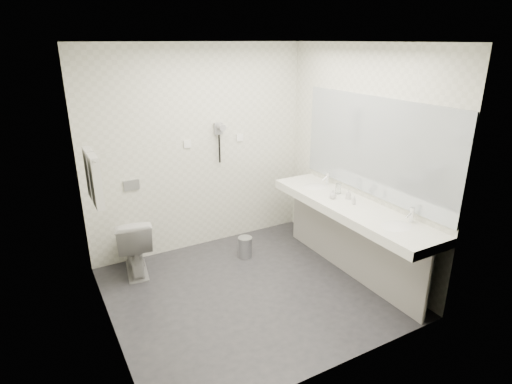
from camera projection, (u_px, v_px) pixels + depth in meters
floor at (251, 291)px, 4.47m from camera, size 2.80×2.80×0.00m
ceiling at (249, 42)px, 3.62m from camera, size 2.80×2.80×0.00m
wall_back at (199, 150)px, 5.11m from camera, size 2.80×0.00×2.80m
wall_front at (337, 230)px, 2.98m from camera, size 2.80×0.00×2.80m
wall_left at (98, 206)px, 3.40m from camera, size 0.00×2.60×2.60m
wall_right at (360, 161)px, 4.69m from camera, size 0.00×2.60×2.60m
vanity_counter at (350, 208)px, 4.55m from camera, size 0.55×2.20×0.10m
vanity_panel at (349, 243)px, 4.71m from camera, size 0.03×2.15×0.75m
vanity_post_near at (427, 287)px, 3.87m from camera, size 0.06×0.06×0.75m
vanity_post_far at (298, 211)px, 5.57m from camera, size 0.06×0.06×0.75m
mirror at (374, 147)px, 4.45m from camera, size 0.02×2.20×1.05m
basin_near at (396, 227)px, 4.01m from camera, size 0.40×0.31×0.05m
basin_far at (314, 188)px, 5.07m from camera, size 0.40×0.31×0.05m
faucet_near at (412, 215)px, 4.06m from camera, size 0.04×0.04×0.15m
faucet_far at (328, 178)px, 5.13m from camera, size 0.04×0.04×0.15m
soap_bottle_a at (348, 194)px, 4.66m from camera, size 0.07×0.07×0.11m
soap_bottle_b at (333, 194)px, 4.67m from camera, size 0.10×0.10×0.10m
soap_bottle_c at (354, 200)px, 4.50m from camera, size 0.04×0.04×0.10m
glass_left at (338, 189)px, 4.82m from camera, size 0.08×0.08×0.12m
toilet at (134, 244)px, 4.75m from camera, size 0.48×0.73×0.69m
flush_plate at (132, 185)px, 4.81m from camera, size 0.18×0.02×0.12m
pedal_bin at (245, 248)px, 5.15m from camera, size 0.19×0.19×0.24m
bin_lid at (245, 238)px, 5.10m from camera, size 0.17×0.17×0.02m
towel_rail at (89, 154)px, 3.78m from camera, size 0.02×0.62×0.02m
towel_near at (96, 182)px, 3.74m from camera, size 0.07×0.24×0.48m
towel_far at (91, 173)px, 3.97m from camera, size 0.07×0.24×0.48m
dryer_cradle at (218, 129)px, 5.12m from camera, size 0.10×0.04×0.14m
dryer_barrel at (221, 127)px, 5.05m from camera, size 0.08×0.14×0.08m
dryer_cord at (219, 149)px, 5.19m from camera, size 0.02×0.02×0.35m
switch_plate_a at (187, 144)px, 5.00m from camera, size 0.09×0.02×0.09m
switch_plate_b at (240, 138)px, 5.32m from camera, size 0.09×0.02×0.09m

